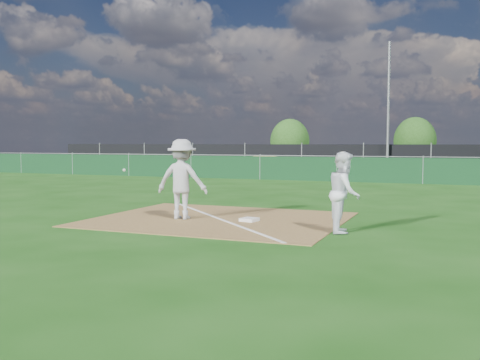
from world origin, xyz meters
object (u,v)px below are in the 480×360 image
object	(u,v)px
car_mid	(386,160)
tree_left	(290,141)
first_base	(249,220)
car_left	(278,158)
light_pole	(388,108)
play_at_first	(182,179)
runner	(344,192)
car_right	(421,161)
tree_mid	(415,141)

from	to	relation	value
car_mid	tree_left	size ratio (longest dim) A/B	1.04
first_base	car_left	xyz separation A→B (m)	(-7.77, 26.21, 0.73)
car_mid	tree_left	world-z (taller)	tree_left
light_pole	play_at_first	xyz separation A→B (m)	(-2.35, -22.03, -2.99)
first_base	runner	xyz separation A→B (m)	(2.41, -0.67, 0.80)
car_left	car_right	size ratio (longest dim) A/B	1.07
car_left	car_right	bearing A→B (deg)	-102.30
car_mid	tree_mid	size ratio (longest dim) A/B	1.02
light_pole	car_right	size ratio (longest dim) A/B	1.86
car_mid	tree_mid	xyz separation A→B (m)	(1.51, 6.32, 1.37)
play_at_first	car_mid	bearing A→B (deg)	86.72
light_pole	tree_mid	xyz separation A→B (m)	(0.74, 11.95, -1.95)
first_base	car_mid	bearing A→B (deg)	90.22
play_at_first	light_pole	bearing A→B (deg)	83.91
runner	tree_mid	xyz separation A→B (m)	(-1.00, 34.41, 1.19)
runner	tree_left	distance (m)	34.05
light_pole	first_base	world-z (taller)	light_pole
runner	car_right	bearing A→B (deg)	-9.90
car_mid	runner	bearing A→B (deg)	-160.31
play_at_first	tree_mid	size ratio (longest dim) A/B	0.59
car_left	tree_mid	size ratio (longest dim) A/B	1.15
car_mid	tree_mid	bearing A→B (deg)	1.15
first_base	tree_left	xyz separation A→B (m)	(-8.51, 31.57, 1.95)
light_pole	first_base	xyz separation A→B (m)	(-0.66, -21.79, -3.94)
play_at_first	car_right	bearing A→B (deg)	81.49
play_at_first	runner	world-z (taller)	play_at_first
light_pole	tree_mid	bearing A→B (deg)	86.44
light_pole	car_left	distance (m)	10.04
car_right	tree_left	xyz separation A→B (m)	(-10.84, 4.96, 1.38)
runner	tree_mid	bearing A→B (deg)	-8.40
tree_left	car_left	bearing A→B (deg)	-82.09
runner	tree_left	xyz separation A→B (m)	(-10.92, 32.23, 1.15)
car_left	tree_mid	distance (m)	11.93
play_at_first	car_left	size ratio (longest dim) A/B	0.51
play_at_first	tree_left	bearing A→B (deg)	102.10
car_left	tree_left	world-z (taller)	tree_left
light_pole	runner	distance (m)	22.74
play_at_first	car_mid	size ratio (longest dim) A/B	0.58
play_at_first	car_left	world-z (taller)	play_at_first
play_at_first	runner	bearing A→B (deg)	-5.92
first_base	tree_left	world-z (taller)	tree_left
play_at_first	car_mid	xyz separation A→B (m)	(1.58, 27.66, -0.33)
first_base	car_right	size ratio (longest dim) A/B	0.09
play_at_first	car_left	bearing A→B (deg)	102.94
car_left	car_right	distance (m)	10.11
car_right	light_pole	bearing A→B (deg)	140.91
tree_mid	light_pole	bearing A→B (deg)	-93.56
play_at_first	tree_mid	world-z (taller)	tree_mid
first_base	tree_mid	distance (m)	33.83
runner	tree_left	size ratio (longest dim) A/B	0.44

